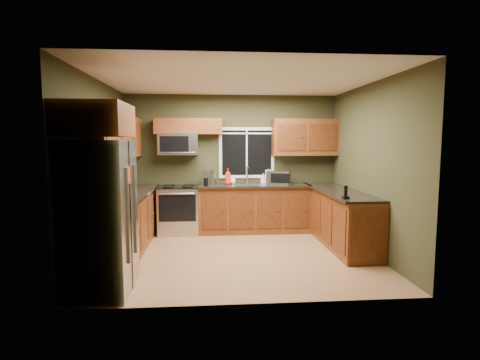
{
  "coord_description": "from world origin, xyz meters",
  "views": [
    {
      "loc": [
        -0.43,
        -5.74,
        1.79
      ],
      "look_at": [
        0.05,
        0.35,
        1.15
      ],
      "focal_mm": 28.0,
      "sensor_mm": 36.0,
      "label": 1
    }
  ],
  "objects": [
    {
      "name": "floor",
      "position": [
        0.0,
        0.0,
        0.0
      ],
      "size": [
        4.2,
        4.2,
        0.0
      ],
      "primitive_type": "plane",
      "color": "#966742",
      "rests_on": "ground"
    },
    {
      "name": "countertop_left",
      "position": [
        -1.78,
        0.48,
        0.92
      ],
      "size": [
        0.65,
        2.65,
        0.04
      ],
      "primitive_type": "cube",
      "color": "black",
      "rests_on": "base_cabinets_left"
    },
    {
      "name": "paper_towel_roll",
      "position": [
        0.7,
        1.53,
        1.08
      ],
      "size": [
        0.13,
        0.13,
        0.31
      ],
      "color": "white",
      "rests_on": "countertop_back"
    },
    {
      "name": "microwave",
      "position": [
        -1.05,
        1.61,
        1.73
      ],
      "size": [
        0.76,
        0.41,
        0.42
      ],
      "color": "#B7B7BC",
      "rests_on": "back_wall"
    },
    {
      "name": "base_cabinets_back",
      "position": [
        0.42,
        1.5,
        0.45
      ],
      "size": [
        2.17,
        0.6,
        0.9
      ],
      "primitive_type": "cube",
      "color": "brown",
      "rests_on": "ground"
    },
    {
      "name": "coffee_maker",
      "position": [
        -0.52,
        1.4,
        1.07
      ],
      "size": [
        0.18,
        0.24,
        0.28
      ],
      "color": "slate",
      "rests_on": "countertop_back"
    },
    {
      "name": "countertop_back",
      "position": [
        0.42,
        1.48,
        0.92
      ],
      "size": [
        2.17,
        0.65,
        0.04
      ],
      "primitive_type": "cube",
      "color": "black",
      "rests_on": "base_cabinets_back"
    },
    {
      "name": "base_cabinets_left",
      "position": [
        -1.8,
        0.48,
        0.45
      ],
      "size": [
        0.6,
        2.65,
        0.9
      ],
      "primitive_type": "cube",
      "color": "brown",
      "rests_on": "ground"
    },
    {
      "name": "ceiling",
      "position": [
        0.0,
        0.0,
        2.7
      ],
      "size": [
        4.2,
        4.2,
        0.0
      ],
      "primitive_type": "plane",
      "rotation": [
        3.14,
        0.0,
        0.0
      ],
      "color": "white",
      "rests_on": "back_wall"
    },
    {
      "name": "front_wall",
      "position": [
        0.0,
        -1.8,
        1.35
      ],
      "size": [
        4.2,
        0.0,
        4.2
      ],
      "primitive_type": "plane",
      "rotation": [
        -1.57,
        0.0,
        0.0
      ],
      "color": "#34341D",
      "rests_on": "ground"
    },
    {
      "name": "kettle",
      "position": [
        -0.41,
        1.65,
        1.07
      ],
      "size": [
        0.2,
        0.2,
        0.29
      ],
      "color": "#B7B7BC",
      "rests_on": "countertop_back"
    },
    {
      "name": "soap_bottle_b",
      "position": [
        0.63,
        1.7,
        1.04
      ],
      "size": [
        0.12,
        0.12,
        0.2
      ],
      "primitive_type": "imported",
      "rotation": [
        0.0,
        0.0,
        -0.37
      ],
      "color": "white",
      "rests_on": "countertop_back"
    },
    {
      "name": "range",
      "position": [
        -1.05,
        1.47,
        0.47
      ],
      "size": [
        0.76,
        0.69,
        0.94
      ],
      "color": "#B7B7BC",
      "rests_on": "ground"
    },
    {
      "name": "soap_bottle_c",
      "position": [
        0.0,
        1.66,
        1.03
      ],
      "size": [
        0.16,
        0.16,
        0.17
      ],
      "primitive_type": "imported",
      "rotation": [
        0.0,
        0.0,
        -0.25
      ],
      "color": "white",
      "rests_on": "countertop_back"
    },
    {
      "name": "refrigerator",
      "position": [
        -1.74,
        -1.3,
        0.9
      ],
      "size": [
        0.74,
        0.9,
        1.8
      ],
      "color": "#B7B7BC",
      "rests_on": "ground"
    },
    {
      "name": "right_wall",
      "position": [
        2.1,
        0.0,
        1.35
      ],
      "size": [
        0.0,
        3.6,
        3.6
      ],
      "primitive_type": "plane",
      "rotation": [
        1.57,
        0.0,
        -1.57
      ],
      "color": "#34341D",
      "rests_on": "ground"
    },
    {
      "name": "upper_cabinets_back_left",
      "position": [
        -0.85,
        1.64,
        2.07
      ],
      "size": [
        1.3,
        0.33,
        0.3
      ],
      "primitive_type": "cube",
      "color": "brown",
      "rests_on": "back_wall"
    },
    {
      "name": "upper_cabinet_over_fridge",
      "position": [
        -1.74,
        -1.3,
        2.03
      ],
      "size": [
        0.72,
        0.9,
        0.38
      ],
      "primitive_type": "cube",
      "color": "brown",
      "rests_on": "left_wall"
    },
    {
      "name": "sink",
      "position": [
        0.3,
        1.49,
        0.95
      ],
      "size": [
        0.6,
        0.42,
        0.36
      ],
      "color": "slate",
      "rests_on": "countertop_back"
    },
    {
      "name": "soap_bottle_a",
      "position": [
        -0.09,
        1.56,
        1.1
      ],
      "size": [
        0.14,
        0.14,
        0.31
      ],
      "primitive_type": "imported",
      "rotation": [
        0.0,
        0.0,
        -0.17
      ],
      "color": "red",
      "rests_on": "countertop_back"
    },
    {
      "name": "upper_cabinets_back_right",
      "position": [
        1.45,
        1.64,
        1.86
      ],
      "size": [
        1.3,
        0.33,
        0.72
      ],
      "primitive_type": "cube",
      "color": "brown",
      "rests_on": "back_wall"
    },
    {
      "name": "window",
      "position": [
        0.3,
        1.78,
        1.55
      ],
      "size": [
        1.12,
        0.03,
        1.02
      ],
      "color": "white",
      "rests_on": "back_wall"
    },
    {
      "name": "countertop_peninsula",
      "position": [
        1.78,
        0.55,
        0.92
      ],
      "size": [
        0.65,
        2.5,
        0.04
      ],
      "primitive_type": "cube",
      "color": "black",
      "rests_on": "base_cabinets_peninsula"
    },
    {
      "name": "upper_cabinets_left",
      "position": [
        -1.94,
        0.48,
        1.86
      ],
      "size": [
        0.33,
        2.65,
        0.72
      ],
      "primitive_type": "cube",
      "color": "brown",
      "rests_on": "left_wall"
    },
    {
      "name": "cordless_phone",
      "position": [
        1.55,
        -0.42,
        1.0
      ],
      "size": [
        0.1,
        0.1,
        0.2
      ],
      "color": "black",
      "rests_on": "countertop_peninsula"
    },
    {
      "name": "back_wall",
      "position": [
        0.0,
        1.8,
        1.35
      ],
      "size": [
        4.2,
        0.0,
        4.2
      ],
      "primitive_type": "plane",
      "rotation": [
        1.57,
        0.0,
        0.0
      ],
      "color": "#34341D",
      "rests_on": "ground"
    },
    {
      "name": "toaster_oven",
      "position": [
        0.9,
        1.46,
        1.08
      ],
      "size": [
        0.52,
        0.47,
        0.27
      ],
      "color": "#B7B7BC",
      "rests_on": "countertop_back"
    },
    {
      "name": "base_cabinets_peninsula",
      "position": [
        1.8,
        0.54,
        0.45
      ],
      "size": [
        0.6,
        2.52,
        0.9
      ],
      "color": "brown",
      "rests_on": "ground"
    },
    {
      "name": "left_wall",
      "position": [
        -2.1,
        0.0,
        1.35
      ],
      "size": [
        0.0,
        3.6,
        3.6
      ],
      "primitive_type": "plane",
      "rotation": [
        1.57,
        0.0,
        1.57
      ],
      "color": "#34341D",
      "rests_on": "ground"
    }
  ]
}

